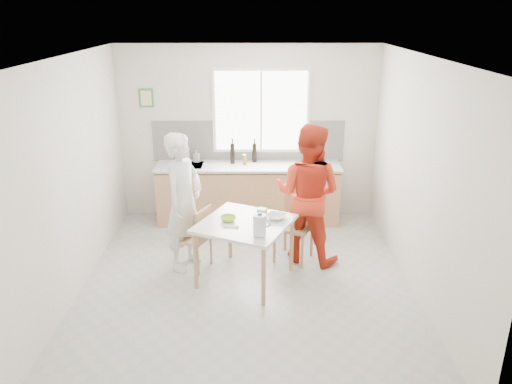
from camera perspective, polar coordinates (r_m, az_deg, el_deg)
ground at (r=6.24m, az=-1.07°, el=-10.35°), size 4.50×4.50×0.00m
room_shell at (r=5.59m, az=-1.18°, el=4.32°), size 4.50×4.50×4.50m
window at (r=7.75m, az=0.59°, el=9.24°), size 1.50×0.06×1.30m
backsplash at (r=7.86m, az=-0.89°, el=5.85°), size 3.00×0.02×0.65m
picture_frame at (r=7.89m, az=-12.44°, el=10.45°), size 0.22×0.03×0.28m
kitchen_counter at (r=7.83m, az=-0.91°, el=-0.41°), size 2.84×0.64×1.37m
dining_table at (r=6.02m, az=-1.27°, el=-4.17°), size 1.33×1.33×0.77m
chair_left at (r=6.42m, az=-6.79°, el=-4.94°), size 0.52×0.52×0.84m
chair_far at (r=6.65m, az=4.58°, el=-3.23°), size 0.60×0.60×0.98m
person_white at (r=6.33m, az=-8.27°, el=-1.15°), size 0.66×0.77×1.78m
person_red at (r=6.48m, az=5.94°, el=-0.23°), size 1.11×1.01×1.85m
bowl_green at (r=6.01m, az=-3.20°, el=-3.06°), size 0.25×0.25×0.06m
bowl_white at (r=6.07m, az=2.31°, el=-2.84°), size 0.30×0.30×0.06m
milk_jug at (r=5.57m, az=0.45°, el=-3.74°), size 0.21×0.15×0.26m
green_box at (r=6.16m, az=0.70°, el=-2.29°), size 0.13×0.13×0.09m
spoon at (r=5.83m, az=-2.94°, el=-4.03°), size 0.16×0.03×0.01m
cutting_board at (r=7.68m, az=5.54°, el=3.08°), size 0.42×0.37×0.01m
wine_bottle_a at (r=7.71m, az=-2.70°, el=4.43°), size 0.07×0.07×0.32m
wine_bottle_b at (r=7.78m, az=-0.18°, el=4.52°), size 0.07×0.07×0.30m
jar_amber at (r=7.66m, az=-1.31°, el=3.72°), size 0.06×0.06×0.16m
soap_bottle at (r=7.86m, az=-6.82°, el=4.11°), size 0.10×0.10×0.18m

